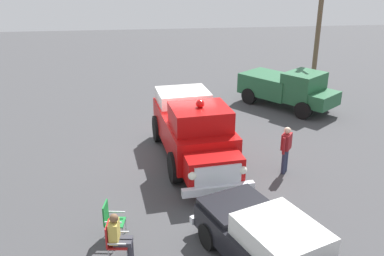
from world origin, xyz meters
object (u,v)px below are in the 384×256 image
object	(u,v)px
utility_pole	(319,23)
lawn_chair_by_car	(111,218)
classic_hot_rod	(270,244)
spectator_standing	(286,147)
spectator_seated	(119,235)
parked_pickup	(287,88)
vintage_fire_truck	(194,129)
lawn_chair_spare	(237,205)
lawn_chair_near_truck	(113,239)

from	to	relation	value
utility_pole	lawn_chair_by_car	bearing A→B (deg)	50.14
classic_hot_rod	utility_pole	bearing A→B (deg)	-115.26
lawn_chair_by_car	spectator_standing	size ratio (longest dim) A/B	0.61
spectator_seated	classic_hot_rod	bearing A→B (deg)	166.74
parked_pickup	utility_pole	xyz separation A→B (m)	(-2.54, -2.96, 2.64)
parked_pickup	classic_hot_rod	bearing A→B (deg)	69.59
parked_pickup	utility_pole	bearing A→B (deg)	-130.58
parked_pickup	spectator_seated	size ratio (longest dim) A/B	3.79
vintage_fire_truck	lawn_chair_spare	distance (m)	4.28
classic_hot_rod	utility_pole	xyz separation A→B (m)	(-6.79, -14.40, 2.88)
vintage_fire_truck	spectator_standing	distance (m)	3.31
parked_pickup	spectator_standing	world-z (taller)	parked_pickup
lawn_chair_near_truck	spectator_seated	distance (m)	0.17
lawn_chair_spare	spectator_standing	bearing A→B (deg)	-129.71
classic_hot_rod	spectator_standing	size ratio (longest dim) A/B	2.83
lawn_chair_near_truck	lawn_chair_spare	distance (m)	3.48
spectator_seated	lawn_chair_near_truck	bearing A→B (deg)	-7.87
lawn_chair_by_car	spectator_seated	size ratio (longest dim) A/B	0.79
parked_pickup	lawn_chair_near_truck	size ratio (longest dim) A/B	4.79
vintage_fire_truck	lawn_chair_by_car	xyz separation A→B (m)	(2.74, 4.41, -0.61)
spectator_seated	parked_pickup	bearing A→B (deg)	-126.21
parked_pickup	utility_pole	distance (m)	4.71
lawn_chair_near_truck	parked_pickup	bearing A→B (deg)	-126.71
vintage_fire_truck	utility_pole	xyz separation A→B (m)	(-7.82, -8.23, 2.43)
parked_pickup	lawn_chair_spare	distance (m)	10.53
classic_hot_rod	spectator_seated	world-z (taller)	classic_hot_rod
lawn_chair_spare	spectator_standing	distance (m)	3.63
spectator_standing	utility_pole	xyz separation A→B (m)	(-4.84, -9.65, 2.67)
parked_pickup	lawn_chair_by_car	world-z (taller)	parked_pickup
lawn_chair_near_truck	utility_pole	size ratio (longest dim) A/B	0.15
vintage_fire_truck	spectator_standing	xyz separation A→B (m)	(-2.98, 1.41, -0.23)
lawn_chair_by_car	lawn_chair_spare	world-z (taller)	same
vintage_fire_truck	spectator_seated	size ratio (longest dim) A/B	4.77
spectator_standing	utility_pole	distance (m)	11.12
lawn_chair_spare	lawn_chair_near_truck	bearing A→B (deg)	19.01
lawn_chair_near_truck	lawn_chair_by_car	xyz separation A→B (m)	(0.12, -0.91, 0.00)
spectator_seated	lawn_chair_by_car	bearing A→B (deg)	-74.83
lawn_chair_by_car	spectator_standing	bearing A→B (deg)	-152.33
classic_hot_rod	lawn_chair_spare	xyz separation A→B (m)	(0.35, -1.98, -0.16)
lawn_chair_by_car	vintage_fire_truck	bearing A→B (deg)	-121.80
vintage_fire_truck	classic_hot_rod	xyz separation A→B (m)	(-1.03, 6.17, -0.45)
lawn_chair_by_car	spectator_seated	distance (m)	0.97
vintage_fire_truck	classic_hot_rod	size ratio (longest dim) A/B	1.30
parked_pickup	spectator_standing	xyz separation A→B (m)	(2.30, 6.68, -0.02)
spectator_standing	utility_pole	bearing A→B (deg)	-116.64
classic_hot_rod	parked_pickup	world-z (taller)	parked_pickup
vintage_fire_truck	lawn_chair_spare	bearing A→B (deg)	99.23
classic_hot_rod	lawn_chair_by_car	xyz separation A→B (m)	(3.76, -1.76, -0.16)
utility_pole	spectator_standing	bearing A→B (deg)	63.36
parked_pickup	lawn_chair_spare	xyz separation A→B (m)	(4.60, 9.46, -0.40)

